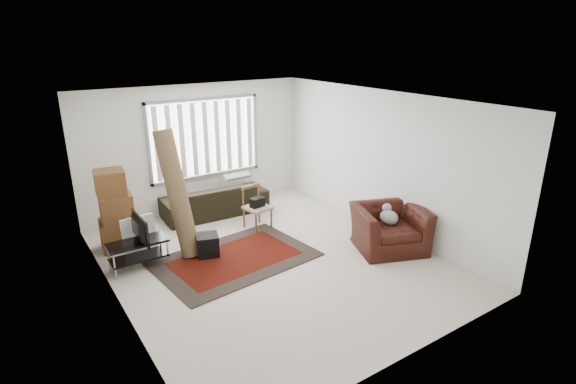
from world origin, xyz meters
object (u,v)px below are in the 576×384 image
at_px(moving_boxes, 116,213).
at_px(sofa, 215,195).
at_px(side_chair, 257,205).
at_px(armchair, 390,225).
at_px(tv_stand, 138,249).

bearing_deg(moving_boxes, sofa, 14.03).
xyz_separation_m(side_chair, armchair, (1.49, -2.12, -0.02)).
distance_m(sofa, armchair, 3.76).
relative_size(moving_boxes, side_chair, 1.70).
relative_size(tv_stand, side_chair, 1.11).
xyz_separation_m(tv_stand, moving_boxes, (-0.08, 0.95, 0.33)).
bearing_deg(tv_stand, armchair, -24.43).
xyz_separation_m(moving_boxes, sofa, (2.14, 0.54, -0.25)).
bearing_deg(armchair, sofa, 141.52).
bearing_deg(sofa, moving_boxes, 16.98).
height_order(moving_boxes, sofa, moving_boxes).
height_order(tv_stand, sofa, sofa).
relative_size(tv_stand, sofa, 0.43).
distance_m(tv_stand, armchair, 4.32).
bearing_deg(armchair, moving_boxes, 167.53).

